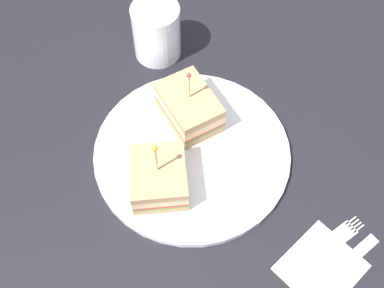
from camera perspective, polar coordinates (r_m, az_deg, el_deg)
The scene contains 8 objects.
ground_plane at distance 76.42cm, azimuth 0.00°, elevation -1.58°, with size 103.68×103.68×2.00cm, color black.
plate at distance 75.10cm, azimuth 0.00°, elevation -1.00°, with size 29.21×29.21×1.04cm, color white.
sandwich_half_front at distance 75.77cm, azimuth -0.33°, elevation 4.19°, with size 11.63×9.96×10.48cm.
sandwich_half_back at distance 69.89cm, azimuth -3.74°, elevation -3.87°, with size 11.57×11.57×10.53cm.
drink_glass at distance 84.65cm, azimuth -4.02°, elevation 12.37°, with size 7.85×7.85×9.65cm.
napkin at distance 70.52cm, azimuth 14.41°, elevation -13.35°, with size 9.97×8.97×0.15cm, color white.
fork at distance 72.19cm, azimuth 15.82°, elevation -10.43°, with size 4.47×12.68×0.35cm.
knife at distance 71.61cm, azimuth 17.25°, elevation -12.59°, with size 3.65×12.31×0.35cm.
Camera 1 is at (-24.09, 29.48, 65.26)cm, focal length 47.12 mm.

